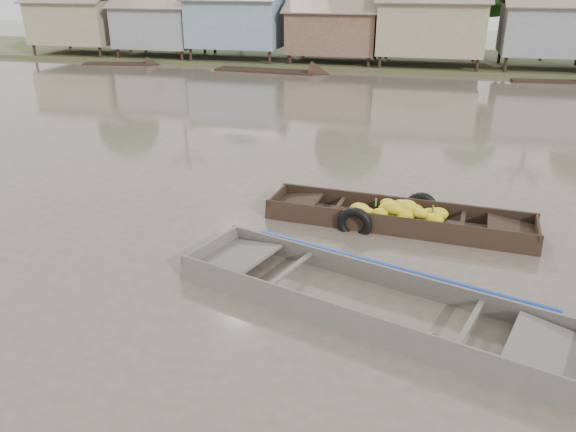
# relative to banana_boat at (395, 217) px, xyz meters

# --- Properties ---
(ground) EXTENTS (120.00, 120.00, 0.00)m
(ground) POSITION_rel_banana_boat_xyz_m (-2.28, -3.40, -0.19)
(ground) COLOR #51493E
(ground) RESTS_ON ground
(riverbank) EXTENTS (120.00, 12.47, 10.22)m
(riverbank) POSITION_rel_banana_boat_xyz_m (0.75, 28.46, 2.88)
(riverbank) COLOR #384723
(riverbank) RESTS_ON ground
(banana_boat) EXTENTS (6.59, 2.10, 0.91)m
(banana_boat) POSITION_rel_banana_boat_xyz_m (0.00, 0.00, 0.00)
(banana_boat) COLOR black
(banana_boat) RESTS_ON ground
(viewer_boat) EXTENTS (7.81, 4.19, 0.61)m
(viewer_boat) POSITION_rel_banana_boat_xyz_m (-0.13, -4.00, -0.13)
(viewer_boat) COLOR #49433E
(viewer_boat) RESTS_ON ground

